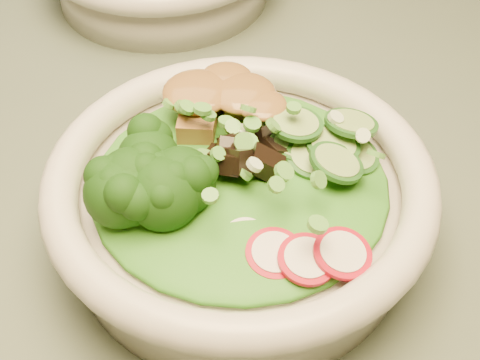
# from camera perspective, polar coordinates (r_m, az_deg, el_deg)

# --- Properties ---
(dining_table) EXTENTS (1.20, 0.80, 0.75)m
(dining_table) POSITION_cam_1_polar(r_m,az_deg,el_deg) (0.60, 10.56, -9.96)
(dining_table) COLOR black
(dining_table) RESTS_ON ground
(salad_bowl) EXTENTS (0.26, 0.26, 0.07)m
(salad_bowl) POSITION_cam_1_polar(r_m,az_deg,el_deg) (0.45, 0.00, -1.72)
(salad_bowl) COLOR beige
(salad_bowl) RESTS_ON dining_table
(lettuce_bed) EXTENTS (0.20, 0.20, 0.02)m
(lettuce_bed) POSITION_cam_1_polar(r_m,az_deg,el_deg) (0.44, 0.00, 0.09)
(lettuce_bed) COLOR #1E6815
(lettuce_bed) RESTS_ON salad_bowl
(broccoli_florets) EXTENTS (0.10, 0.09, 0.04)m
(broccoli_florets) POSITION_cam_1_polar(r_m,az_deg,el_deg) (0.42, -7.85, -0.35)
(broccoli_florets) COLOR black
(broccoli_florets) RESTS_ON salad_bowl
(radish_slices) EXTENTS (0.11, 0.08, 0.02)m
(radish_slices) POSITION_cam_1_polar(r_m,az_deg,el_deg) (0.40, 3.11, -5.77)
(radish_slices) COLOR #A40C1E
(radish_slices) RESTS_ON salad_bowl
(cucumber_slices) EXTENTS (0.09, 0.09, 0.03)m
(cucumber_slices) POSITION_cam_1_polar(r_m,az_deg,el_deg) (0.45, 7.79, 2.67)
(cucumber_slices) COLOR #8DB464
(cucumber_slices) RESTS_ON salad_bowl
(mushroom_heap) EXTENTS (0.09, 0.09, 0.04)m
(mushroom_heap) POSITION_cam_1_polar(r_m,az_deg,el_deg) (0.44, -0.45, 2.37)
(mushroom_heap) COLOR black
(mushroom_heap) RESTS_ON salad_bowl
(tofu_cubes) EXTENTS (0.10, 0.09, 0.03)m
(tofu_cubes) POSITION_cam_1_polar(r_m,az_deg,el_deg) (0.47, -1.96, 6.11)
(tofu_cubes) COLOR #9C6234
(tofu_cubes) RESTS_ON salad_bowl
(peanut_sauce) EXTENTS (0.07, 0.05, 0.02)m
(peanut_sauce) POSITION_cam_1_polar(r_m,az_deg,el_deg) (0.47, -2.00, 7.30)
(peanut_sauce) COLOR brown
(peanut_sauce) RESTS_ON tofu_cubes
(scallion_garnish) EXTENTS (0.19, 0.19, 0.02)m
(scallion_garnish) POSITION_cam_1_polar(r_m,az_deg,el_deg) (0.42, 0.00, 2.28)
(scallion_garnish) COLOR #539A36
(scallion_garnish) RESTS_ON salad_bowl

